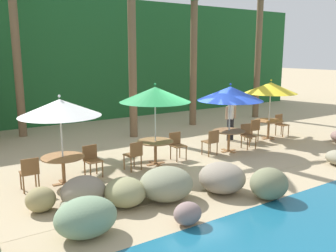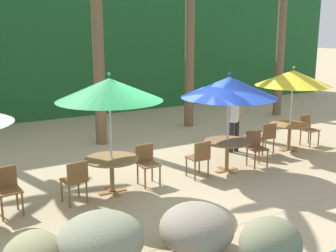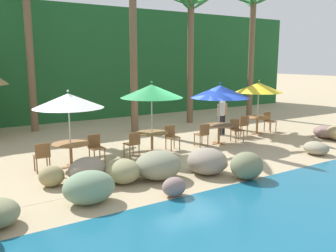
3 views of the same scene
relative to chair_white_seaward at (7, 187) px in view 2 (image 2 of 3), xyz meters
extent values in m
plane|color=tan|center=(3.31, 0.08, -0.51)|extent=(120.00, 120.00, 0.00)
cube|color=tan|center=(3.31, 0.08, -0.51)|extent=(18.00, 5.20, 0.01)
cube|color=#1E5628|center=(3.31, 9.08, 2.49)|extent=(28.00, 2.40, 6.00)
ellipsoid|color=gray|center=(2.21, -2.85, -0.14)|extent=(1.14, 1.15, 0.74)
ellipsoid|color=#777A58|center=(2.83, -3.78, -0.14)|extent=(0.91, 0.85, 0.75)
ellipsoid|color=gray|center=(0.81, -2.50, -0.12)|extent=(1.26, 1.20, 0.78)
cylinder|color=brown|center=(0.20, -0.26, -0.29)|extent=(0.04, 0.04, 0.45)
cylinder|color=brown|center=(-0.16, -0.28, -0.29)|extent=(0.04, 0.04, 0.45)
cylinder|color=brown|center=(0.17, 0.10, -0.29)|extent=(0.04, 0.04, 0.45)
cube|color=brown|center=(0.01, -0.09, -0.05)|extent=(0.45, 0.45, 0.03)
cube|color=brown|center=(-0.01, 0.11, 0.15)|extent=(0.42, 0.07, 0.42)
cylinder|color=silver|center=(2.04, -0.02, 0.61)|extent=(0.04, 0.04, 2.25)
cone|color=#238E47|center=(2.04, -0.02, 1.64)|extent=(2.12, 2.12, 0.44)
sphere|color=#238E47|center=(2.04, -0.02, 1.94)|extent=(0.07, 0.07, 0.07)
cube|color=olive|center=(2.04, -0.02, -0.50)|extent=(0.60, 0.12, 0.03)
cube|color=olive|center=(2.04, -0.02, -0.50)|extent=(0.12, 0.60, 0.03)
cylinder|color=olive|center=(2.04, -0.02, -0.14)|extent=(0.09, 0.09, 0.71)
cylinder|color=olive|center=(2.04, -0.02, 0.21)|extent=(1.10, 1.10, 0.03)
cylinder|color=brown|center=(3.07, -0.21, -0.29)|extent=(0.04, 0.04, 0.45)
cylinder|color=brown|center=(2.71, -0.21, -0.29)|extent=(0.04, 0.04, 0.45)
cylinder|color=brown|center=(3.07, 0.15, -0.29)|extent=(0.04, 0.04, 0.45)
cylinder|color=brown|center=(2.71, 0.15, -0.29)|extent=(0.04, 0.04, 0.45)
cube|color=brown|center=(2.89, -0.03, -0.05)|extent=(0.42, 0.42, 0.03)
cube|color=brown|center=(2.89, 0.17, 0.15)|extent=(0.42, 0.04, 0.42)
cylinder|color=brown|center=(1.00, 0.03, -0.29)|extent=(0.04, 0.04, 0.45)
cylinder|color=brown|center=(1.35, 0.07, -0.29)|extent=(0.04, 0.04, 0.45)
cylinder|color=brown|center=(1.04, -0.32, -0.29)|extent=(0.04, 0.04, 0.45)
cylinder|color=brown|center=(1.39, -0.28, -0.29)|extent=(0.04, 0.04, 0.45)
cube|color=brown|center=(1.20, -0.13, -0.05)|extent=(0.47, 0.47, 0.03)
cube|color=brown|center=(1.22, -0.32, 0.15)|extent=(0.42, 0.09, 0.42)
cylinder|color=silver|center=(4.93, -0.15, 0.54)|extent=(0.04, 0.04, 2.11)
cone|color=blue|center=(4.93, -0.15, 1.50)|extent=(2.22, 2.22, 0.47)
sphere|color=blue|center=(4.93, -0.15, 1.81)|extent=(0.07, 0.07, 0.07)
cube|color=olive|center=(4.93, -0.15, -0.50)|extent=(0.60, 0.12, 0.03)
cube|color=olive|center=(4.93, -0.15, -0.50)|extent=(0.12, 0.60, 0.03)
cylinder|color=olive|center=(4.93, -0.15, -0.14)|extent=(0.09, 0.09, 0.71)
cylinder|color=olive|center=(4.93, -0.15, 0.21)|extent=(1.10, 1.10, 0.03)
cylinder|color=brown|center=(5.92, -0.47, -0.29)|extent=(0.04, 0.04, 0.45)
cylinder|color=brown|center=(5.57, -0.42, -0.29)|extent=(0.04, 0.04, 0.45)
cylinder|color=brown|center=(5.98, -0.12, -0.29)|extent=(0.04, 0.04, 0.45)
cylinder|color=brown|center=(5.62, -0.07, -0.29)|extent=(0.04, 0.04, 0.45)
cube|color=brown|center=(5.77, -0.27, -0.05)|extent=(0.48, 0.48, 0.03)
cube|color=brown|center=(5.80, -0.07, 0.15)|extent=(0.42, 0.10, 0.42)
cylinder|color=brown|center=(3.91, 0.04, -0.29)|extent=(0.04, 0.04, 0.45)
cylinder|color=brown|center=(4.26, 0.04, -0.29)|extent=(0.04, 0.04, 0.45)
cylinder|color=brown|center=(3.90, -0.32, -0.29)|extent=(0.04, 0.04, 0.45)
cylinder|color=brown|center=(4.26, -0.32, -0.29)|extent=(0.04, 0.04, 0.45)
cube|color=brown|center=(4.08, -0.14, -0.05)|extent=(0.42, 0.42, 0.03)
cube|color=brown|center=(4.08, -0.34, 0.15)|extent=(0.42, 0.04, 0.42)
cylinder|color=silver|center=(7.57, 0.41, 0.55)|extent=(0.04, 0.04, 2.12)
cone|color=yellow|center=(7.57, 0.41, 1.51)|extent=(2.03, 2.03, 0.42)
sphere|color=yellow|center=(7.57, 0.41, 1.80)|extent=(0.07, 0.07, 0.07)
cube|color=olive|center=(7.57, 0.41, -0.50)|extent=(0.60, 0.12, 0.03)
cube|color=olive|center=(7.57, 0.41, -0.50)|extent=(0.12, 0.60, 0.03)
cylinder|color=olive|center=(7.57, 0.41, -0.14)|extent=(0.09, 0.09, 0.71)
cylinder|color=olive|center=(7.57, 0.41, 0.21)|extent=(1.10, 1.10, 0.03)
cylinder|color=brown|center=(8.60, 0.25, -0.29)|extent=(0.04, 0.04, 0.45)
cylinder|color=brown|center=(8.24, 0.24, -0.29)|extent=(0.04, 0.04, 0.45)
cylinder|color=brown|center=(8.59, 0.60, -0.29)|extent=(0.04, 0.04, 0.45)
cylinder|color=brown|center=(8.24, 0.60, -0.29)|extent=(0.04, 0.04, 0.45)
cube|color=brown|center=(8.42, 0.42, -0.05)|extent=(0.43, 0.43, 0.03)
cube|color=brown|center=(8.41, 0.62, 0.15)|extent=(0.42, 0.04, 0.42)
cylinder|color=brown|center=(6.57, 0.69, -0.29)|extent=(0.04, 0.04, 0.45)
cylinder|color=brown|center=(6.92, 0.65, -0.29)|extent=(0.04, 0.04, 0.45)
cylinder|color=brown|center=(6.53, 0.34, -0.29)|extent=(0.04, 0.04, 0.45)
cylinder|color=brown|center=(6.88, 0.30, -0.29)|extent=(0.04, 0.04, 0.45)
cube|color=brown|center=(6.72, 0.50, -0.05)|extent=(0.46, 0.46, 0.03)
cube|color=brown|center=(6.70, 0.30, 0.15)|extent=(0.42, 0.08, 0.42)
cylinder|color=brown|center=(3.30, 3.71, 2.95)|extent=(0.32, 0.32, 6.94)
cylinder|color=brown|center=(6.82, 4.37, 2.64)|extent=(0.32, 0.32, 6.31)
cylinder|color=brown|center=(10.89, 4.22, 2.80)|extent=(0.32, 0.32, 6.63)
cylinder|color=#232328|center=(6.02, 1.04, -0.08)|extent=(0.13, 0.13, 0.86)
cylinder|color=#232328|center=(6.20, 1.04, -0.08)|extent=(0.13, 0.13, 0.86)
cube|color=silver|center=(6.11, 1.04, 0.64)|extent=(0.39, 0.36, 0.58)
cylinder|color=tan|center=(5.89, 1.04, 0.59)|extent=(0.08, 0.08, 0.50)
cylinder|color=tan|center=(6.33, 1.04, 0.59)|extent=(0.08, 0.08, 0.50)
sphere|color=tan|center=(6.11, 1.04, 1.05)|extent=(0.21, 0.21, 0.21)
sphere|color=black|center=(6.11, 1.04, 1.10)|extent=(0.18, 0.18, 0.18)
camera|label=1|loc=(-3.59, -9.20, 2.86)|focal=39.09mm
camera|label=2|loc=(-1.15, -7.68, 2.79)|focal=45.06mm
camera|label=3|loc=(-4.04, -10.60, 2.68)|focal=38.74mm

